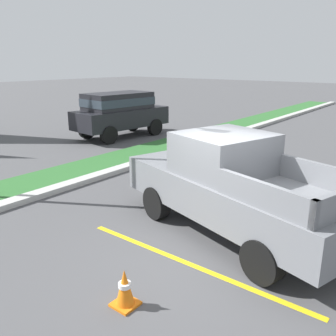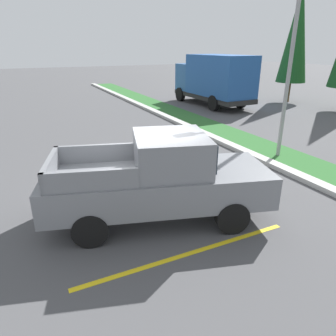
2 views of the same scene
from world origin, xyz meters
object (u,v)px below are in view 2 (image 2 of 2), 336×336
object	(u,v)px
traffic_cone	(122,166)
cargo_truck_distant	(214,79)
cypress_tree_leftmost	(297,33)
street_light	(288,52)
pickup_truck_main	(160,179)

from	to	relation	value
traffic_cone	cargo_truck_distant	bearing A→B (deg)	133.95
cypress_tree_leftmost	street_light	bearing A→B (deg)	-47.50
street_light	traffic_cone	distance (m)	6.76
pickup_truck_main	cypress_tree_leftmost	bearing A→B (deg)	125.75
pickup_truck_main	cargo_truck_distant	size ratio (longest dim) A/B	0.81
street_light	cypress_tree_leftmost	xyz separation A→B (m)	(-9.10, 9.93, 1.00)
pickup_truck_main	street_light	distance (m)	6.74
cargo_truck_distant	cypress_tree_leftmost	world-z (taller)	cypress_tree_leftmost
cypress_tree_leftmost	traffic_cone	xyz separation A→B (m)	(8.21, -15.67, -4.46)
cypress_tree_leftmost	traffic_cone	bearing A→B (deg)	-62.35
cargo_truck_distant	street_light	xyz separation A→B (m)	(10.27, -3.99, 1.90)
cypress_tree_leftmost	traffic_cone	distance (m)	18.24
traffic_cone	street_light	bearing A→B (deg)	81.17
street_light	cypress_tree_leftmost	distance (m)	13.51
cargo_truck_distant	traffic_cone	distance (m)	13.60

